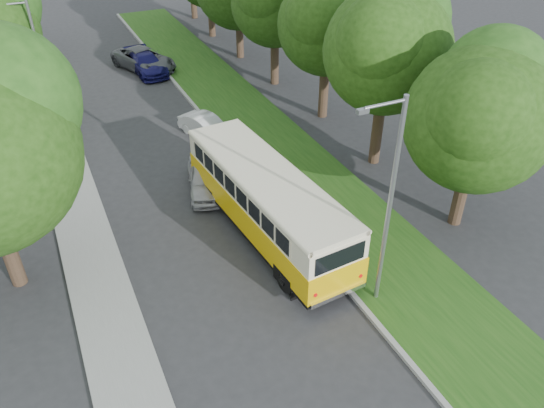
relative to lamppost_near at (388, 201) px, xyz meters
name	(u,v)px	position (x,y,z in m)	size (l,w,h in m)	color
ground	(242,290)	(-4.21, 2.50, -4.37)	(120.00, 120.00, 0.00)	#2C2C2F
curb	(272,199)	(-0.61, 7.50, -4.29)	(0.20, 70.00, 0.15)	gray
grass_verge	(316,187)	(1.74, 7.50, -4.30)	(4.50, 70.00, 0.13)	#1E4C14
sidewalk	(88,247)	(-9.01, 7.50, -4.31)	(2.20, 70.00, 0.12)	gray
treeline	(171,6)	(-1.06, 20.49, 1.56)	(24.27, 41.91, 9.46)	#332319
lamppost_near	(388,201)	(0.00, 0.00, 0.00)	(1.71, 0.16, 8.00)	gray
lamppost_far	(40,66)	(-8.91, 18.50, -0.25)	(1.71, 0.16, 7.50)	gray
warning_sign	(65,139)	(-8.71, 14.48, -2.66)	(0.56, 0.10, 2.50)	gray
vintage_bus	(267,203)	(-1.86, 5.31, -2.84)	(2.65, 10.30, 3.06)	yellow
car_silver	(206,177)	(-3.09, 9.62, -3.66)	(1.66, 4.13, 1.41)	#B2B2B7
car_white	(207,127)	(-1.21, 14.89, -3.76)	(1.30, 3.72, 1.23)	white
car_blue	(146,63)	(-1.81, 26.20, -3.66)	(1.98, 4.86, 1.41)	#141355
car_grey	(144,59)	(-1.79, 26.97, -3.61)	(2.53, 5.48, 1.52)	#575A5F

